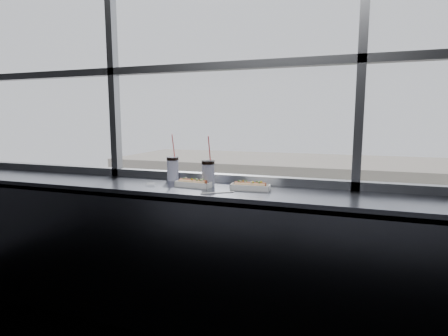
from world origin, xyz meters
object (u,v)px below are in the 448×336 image
(hotdog_tray_left, at_px, (193,183))
(wrapper, at_px, (151,184))
(soda_cup_right, at_px, (208,172))
(tree_left, at_px, (226,217))
(loose_straw, at_px, (218,193))
(tree_center, at_px, (341,225))
(car_far_b, at_px, (380,279))
(pedestrian_c, at_px, (412,266))
(soda_cup_left, at_px, (173,167))
(hotdog_tray_right, at_px, (250,186))
(car_near_a, at_px, (109,288))
(car_near_b, at_px, (174,302))
(car_near_c, at_px, (320,330))
(car_far_a, at_px, (221,256))

(hotdog_tray_left, bearing_deg, wrapper, -166.59)
(soda_cup_right, xyz_separation_m, tree_left, (-9.44, 28.23, -8.88))
(loose_straw, xyz_separation_m, tree_center, (0.85, 28.44, -8.52))
(soda_cup_right, relative_size, car_far_b, 0.07)
(pedestrian_c, bearing_deg, hotdog_tray_left, -13.40)
(soda_cup_left, xyz_separation_m, car_far_b, (4.26, 24.08, -11.22))
(hotdog_tray_right, bearing_deg, car_far_b, 76.82)
(hotdog_tray_left, bearing_deg, car_near_a, 134.48)
(car_near_b, bearing_deg, tree_center, -43.18)
(pedestrian_c, bearing_deg, tree_left, -93.58)
(wrapper, xyz_separation_m, car_near_c, (0.57, 16.34, -11.07))
(car_far_b, xyz_separation_m, car_near_b, (-12.77, -8.00, 0.08))
(car_far_a, height_order, tree_center, tree_center)
(hotdog_tray_left, relative_size, loose_straw, 1.20)
(soda_cup_left, xyz_separation_m, soda_cup_right, (0.37, -0.15, 0.00))
(car_near_a, bearing_deg, car_far_a, -37.33)
(loose_straw, bearing_deg, tree_left, 76.33)
(car_near_a, bearing_deg, tree_left, -23.73)
(soda_cup_right, xyz_separation_m, car_near_b, (-8.88, 16.23, -11.14))
(hotdog_tray_left, relative_size, tree_left, 0.06)
(hotdog_tray_right, bearing_deg, pedestrian_c, 72.59)
(loose_straw, relative_size, car_far_b, 0.04)
(hotdog_tray_right, xyz_separation_m, car_far_b, (3.56, 24.26, -11.14))
(car_far_b, relative_size, car_near_a, 0.83)
(soda_cup_right, height_order, car_far_a, soda_cup_right)
(hotdog_tray_right, bearing_deg, car_near_b, 114.68)
(soda_cup_left, distance_m, car_far_b, 26.91)
(soda_cup_left, bearing_deg, soda_cup_right, -21.53)
(hotdog_tray_left, distance_m, car_far_a, 27.97)
(wrapper, bearing_deg, loose_straw, -10.15)
(car_near_b, bearing_deg, car_near_a, 86.30)
(pedestrian_c, xyz_separation_m, tree_left, (-15.85, 0.99, 2.25))
(car_near_c, height_order, car_near_a, car_near_a)
(wrapper, height_order, pedestrian_c, wrapper)
(tree_left, height_order, tree_center, tree_center)
(soda_cup_left, xyz_separation_m, tree_center, (1.37, 28.08, -8.63))
(loose_straw, bearing_deg, wrapper, 137.54)
(car_near_c, distance_m, car_near_b, 9.02)
(soda_cup_right, bearing_deg, loose_straw, -54.58)
(car_far_a, bearing_deg, tree_center, -65.55)
(soda_cup_right, distance_m, loose_straw, 0.28)
(car_near_c, distance_m, tree_center, 12.29)
(hotdog_tray_right, xyz_separation_m, soda_cup_left, (-0.70, 0.18, 0.08))
(tree_center, bearing_deg, car_near_b, -129.47)
(soda_cup_left, bearing_deg, car_near_a, 129.78)
(car_far_b, relative_size, tree_left, 1.13)
(car_near_b, bearing_deg, soda_cup_left, -155.82)
(loose_straw, xyz_separation_m, tree_left, (-9.59, 28.44, -8.77))
(hotdog_tray_right, distance_m, tree_left, 31.17)
(wrapper, relative_size, car_near_b, 0.02)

